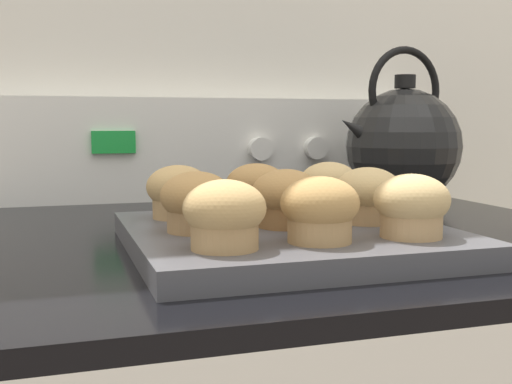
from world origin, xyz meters
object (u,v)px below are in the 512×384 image
Objects in this scene: muffin_pan at (286,238)px; muffin_r1_c1 at (286,198)px; muffin_r2_c1 at (256,189)px; muffin_r0_c0 at (225,215)px; muffin_r0_c1 at (320,210)px; muffin_r1_c0 at (196,202)px; muffin_r1_c2 at (368,195)px; tea_kettle at (403,144)px; muffin_r0_c2 at (412,206)px; muffin_r2_c0 at (178,192)px; muffin_r2_c2 at (329,187)px.

muffin_r1_c1 is (-0.00, -0.00, 0.04)m from muffin_pan.
muffin_r2_c1 reaches higher than muffin_pan.
muffin_r0_c0 is 1.00× the size of muffin_r2_c1.
muffin_r1_c0 is (-0.09, 0.08, 0.00)m from muffin_r0_c1.
muffin_r1_c2 is at bearing -0.95° from muffin_r1_c1.
muffin_pan is 4.49× the size of muffin_r0_c0.
tea_kettle reaches higher than muffin_r2_c1.
muffin_r0_c2 is at bearing -91.09° from muffin_r1_c2.
muffin_r1_c1 is 1.00× the size of muffin_r2_c0.
muffin_r2_c1 is 0.35m from tea_kettle.
muffin_r0_c0 is 1.00× the size of muffin_r0_c2.
muffin_r1_c0 is 1.00× the size of muffin_r2_c0.
muffin_pan is 4.49× the size of muffin_r2_c2.
muffin_r1_c2 and muffin_r2_c0 have the same top height.
muffin_r0_c1 is at bearing 3.16° from muffin_r0_c0.
muffin_r2_c1 is at bearing 91.41° from muffin_pan.
muffin_r1_c0 is at bearing -179.15° from muffin_pan.
muffin_r0_c1 is at bearing -90.50° from muffin_r1_c1.
muffin_r0_c0 is at bearing -133.87° from muffin_r1_c1.
muffin_r2_c1 is 0.29× the size of tea_kettle.
muffin_r0_c2 is 1.00× the size of muffin_r2_c0.
muffin_r0_c0 is at bearing -87.69° from muffin_r1_c0.
muffin_pan is 0.13m from muffin_r2_c0.
muffin_r0_c1 is 0.09m from muffin_r0_c2.
tea_kettle reaches higher than muffin_r1_c1.
muffin_r2_c2 is at bearing 0.03° from muffin_r2_c0.
muffin_r1_c2 is (0.09, 0.08, 0.00)m from muffin_r0_c1.
muffin_r1_c1 is (0.09, 0.00, 0.00)m from muffin_r1_c0.
muffin_r0_c2 is 0.20m from muffin_r1_c0.
muffin_r1_c1 is at bearing 134.84° from muffin_r0_c2.
muffin_r0_c1 is 0.08m from muffin_r1_c1.
muffin_r1_c1 is at bearing 0.26° from muffin_r1_c0.
muffin_r2_c1 is at bearing 90.18° from muffin_r0_c1.
muffin_r0_c1 is 0.20m from muffin_r2_c0.
muffin_r0_c2 is 1.00× the size of muffin_r1_c1.
muffin_r0_c2 is 0.18m from muffin_r2_c2.
tea_kettle is at bearing 51.03° from muffin_r0_c1.
muffin_r1_c0 is 0.47m from tea_kettle.
muffin_r2_c1 and muffin_r2_c2 have the same top height.
muffin_r2_c0 is at bearing 134.89° from muffin_r0_c2.
muffin_r2_c0 is (-0.09, 0.09, 0.00)m from muffin_r1_c1.
muffin_r0_c0 is 1.00× the size of muffin_r2_c2.
muffin_r2_c2 is at bearing -0.98° from muffin_r2_c1.
muffin_r1_c1 is at bearing -133.85° from muffin_r2_c2.
muffin_r2_c0 is at bearing 91.11° from muffin_r0_c0.
muffin_r2_c0 and muffin_r2_c1 have the same top height.
muffin_pan is 0.09m from muffin_r0_c1.
muffin_r1_c1 is at bearing 46.13° from muffin_r0_c0.
tea_kettle is at bearing 60.63° from muffin_r0_c2.
muffin_r0_c2 is at bearing -119.37° from tea_kettle.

